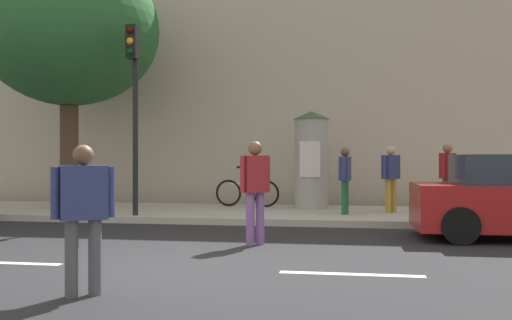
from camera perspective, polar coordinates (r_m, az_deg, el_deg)
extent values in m
plane|color=#232326|center=(8.01, -8.58, -10.25)|extent=(80.00, 80.00, 0.00)
cube|color=#B2ADA3|center=(14.75, 0.05, -5.18)|extent=(36.00, 4.00, 0.15)
cube|color=silver|center=(9.04, -23.35, -9.04)|extent=(1.80, 0.16, 0.01)
cube|color=silver|center=(7.62, 9.15, -10.77)|extent=(1.80, 0.16, 0.01)
cube|color=#B7A893|center=(19.82, 2.52, 7.92)|extent=(36.00, 5.00, 8.24)
cylinder|color=black|center=(13.77, -11.51, 2.11)|extent=(0.12, 0.12, 3.53)
cube|color=black|center=(13.85, -11.79, 11.03)|extent=(0.24, 0.24, 0.75)
sphere|color=#390605|center=(13.77, -12.00, 12.09)|extent=(0.16, 0.16, 0.16)
sphere|color=#F2A519|center=(13.73, -12.00, 11.11)|extent=(0.16, 0.16, 0.16)
sphere|color=#07330F|center=(13.68, -12.00, 10.12)|extent=(0.16, 0.16, 0.16)
cylinder|color=#9E9B93|center=(15.41, 5.34, -0.36)|extent=(0.87, 0.87, 2.32)
cone|color=#334C33|center=(15.44, 5.34, 4.32)|extent=(0.95, 0.95, 0.20)
cube|color=silver|center=(14.96, 5.21, 0.07)|extent=(0.52, 0.02, 0.90)
cylinder|color=#4C3826|center=(15.95, -17.51, 0.26)|extent=(0.46, 0.46, 2.66)
ellipsoid|color=#28602D|center=(16.29, -17.52, 11.88)|extent=(4.59, 4.59, 3.90)
cylinder|color=#724C84|center=(10.01, 0.40, -5.63)|extent=(0.14, 0.14, 0.88)
cylinder|color=#724C84|center=(9.91, -0.56, -5.68)|extent=(0.14, 0.14, 0.88)
cube|color=maroon|center=(9.91, -0.08, -1.35)|extent=(0.45, 0.43, 0.62)
cylinder|color=maroon|center=(10.04, 1.10, -1.33)|extent=(0.09, 0.09, 0.59)
cylinder|color=maroon|center=(9.80, -1.28, -1.37)|extent=(0.09, 0.09, 0.59)
sphere|color=brown|center=(9.91, -0.08, 1.13)|extent=(0.24, 0.24, 0.24)
cylinder|color=#4C4C51|center=(6.56, -17.29, -9.02)|extent=(0.14, 0.14, 0.80)
cylinder|color=#4C4C51|center=(6.59, -15.21, -8.97)|extent=(0.14, 0.14, 0.80)
cube|color=navy|center=(6.50, -16.25, -3.01)|extent=(0.53, 0.47, 0.57)
cylinder|color=navy|center=(6.47, -18.74, -3.03)|extent=(0.09, 0.09, 0.54)
cylinder|color=navy|center=(6.55, -13.79, -2.99)|extent=(0.09, 0.09, 0.54)
sphere|color=brown|center=(6.49, -16.25, 0.46)|extent=(0.22, 0.22, 0.22)
cylinder|color=#1E5938|center=(14.63, 18.08, -3.30)|extent=(0.14, 0.14, 0.83)
cylinder|color=#1E5938|center=(14.41, 17.75, -3.35)|extent=(0.14, 0.14, 0.83)
cube|color=maroon|center=(14.49, 17.92, -0.52)|extent=(0.43, 0.52, 0.59)
cylinder|color=maroon|center=(14.75, 18.30, -0.51)|extent=(0.09, 0.09, 0.56)
cylinder|color=maroon|center=(14.23, 17.52, -0.53)|extent=(0.09, 0.09, 0.56)
sphere|color=#8C664C|center=(14.49, 17.92, 1.09)|extent=(0.23, 0.23, 0.23)
cylinder|color=#B78C33|center=(14.67, 13.05, -3.34)|extent=(0.14, 0.14, 0.80)
cylinder|color=#B78C33|center=(14.45, 12.58, -3.39)|extent=(0.14, 0.14, 0.80)
cube|color=navy|center=(14.54, 12.82, -0.66)|extent=(0.46, 0.55, 0.57)
cylinder|color=navy|center=(14.80, 13.36, -0.64)|extent=(0.09, 0.09, 0.54)
cylinder|color=navy|center=(14.28, 12.26, -0.67)|extent=(0.09, 0.09, 0.54)
sphere|color=tan|center=(14.54, 12.82, 0.89)|extent=(0.22, 0.22, 0.22)
cylinder|color=#1E5938|center=(13.85, 8.49, -3.59)|extent=(0.14, 0.14, 0.78)
cylinder|color=#1E5938|center=(14.06, 8.60, -3.53)|extent=(0.14, 0.14, 0.78)
cube|color=navy|center=(13.93, 8.54, -0.81)|extent=(0.28, 0.43, 0.56)
cylinder|color=navy|center=(13.68, 8.40, -0.83)|extent=(0.09, 0.09, 0.53)
cylinder|color=navy|center=(14.18, 8.68, -0.79)|extent=(0.09, 0.09, 0.53)
sphere|color=brown|center=(13.93, 8.54, 0.77)|extent=(0.21, 0.21, 0.21)
torus|color=black|center=(16.07, -2.66, -3.18)|extent=(0.72, 0.13, 0.72)
torus|color=black|center=(15.77, 0.97, -3.24)|extent=(0.72, 0.13, 0.72)
cylinder|color=silver|center=(15.90, -0.86, -2.31)|extent=(0.94, 0.13, 0.04)
cylinder|color=silver|center=(15.94, -1.40, -1.59)|extent=(0.04, 0.04, 0.45)
cylinder|color=silver|center=(15.78, 0.60, -1.61)|extent=(0.04, 0.04, 0.50)
cube|color=black|center=(15.93, -1.40, -0.69)|extent=(0.25, 0.12, 0.06)
cylinder|color=black|center=(10.54, 19.02, -5.99)|extent=(0.65, 0.24, 0.64)
cylinder|color=black|center=(12.14, 17.56, -5.17)|extent=(0.65, 0.24, 0.64)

